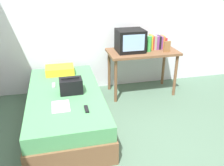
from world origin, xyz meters
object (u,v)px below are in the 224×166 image
Objects in this scene: bed at (66,108)px; water_bottle at (149,44)px; handbag at (71,86)px; magazine at (61,106)px; remote_silver at (54,85)px; book_row at (157,42)px; remote_dark at (86,109)px; desk at (142,56)px; picture_frame at (167,47)px; pillow at (60,70)px; tv at (130,41)px.

bed is 7.86× the size of water_bottle.
handbag reaches higher than magazine.
book_row is at bearing 15.97° from remote_silver.
book_row is at bearing 42.20° from remote_dark.
remote_dark is at bearing -26.25° from magazine.
desk is 1.56m from remote_silver.
magazine is (-1.50, -1.01, -0.41)m from water_bottle.
remote_silver is (-0.07, 0.62, 0.01)m from magazine.
water_bottle is 1.52m from handbag.
picture_frame is 2.02m from magazine.
pillow is (-1.66, -0.03, -0.34)m from book_row.
magazine is at bearing -146.37° from book_row.
remote_dark is (0.26, -1.24, -0.05)m from pillow.
tv reaches higher than remote_silver.
tv is 1.68m from magazine.
magazine is at bearing -99.93° from bed.
pillow is at bearing 77.13° from remote_silver.
water_bottle is at bearing -148.66° from book_row.
bed is 0.63m from remote_dark.
tv is 3.06× the size of remote_silver.
desk is 6.46× the size of picture_frame.
book_row is at bearing 26.76° from handbag.
bed is at bearing -163.15° from picture_frame.
book_row is at bearing 4.98° from tv.
desk is 1.38m from pillow.
handbag is at bearing -150.38° from desk.
picture_frame is (0.58, -0.18, -0.09)m from tv.
remote_silver is at bearing -166.19° from water_bottle.
remote_silver is at bearing -159.99° from tv.
picture_frame is (1.70, 0.52, 0.62)m from bed.
bed is 1.89m from book_row.
remote_dark is (-1.12, -1.21, -0.18)m from desk.
pillow is at bearing -178.88° from book_row.
book_row is at bearing 33.63° from magazine.
picture_frame is at bearing -24.02° from desk.
picture_frame is at bearing -6.16° from pillow.
desk is 0.25m from water_bottle.
tv reaches higher than magazine.
magazine is at bearing -83.30° from remote_silver.
water_bottle reaches higher than desk.
picture_frame is 0.60× the size of handbag.
magazine is (-0.04, -1.09, -0.05)m from pillow.
bed is at bearing 112.71° from remote_dark.
tv is at bearing 53.65° from remote_dark.
magazine is 2.01× the size of remote_silver.
bed is at bearing -156.67° from water_bottle.
desk is 0.35m from tv.
tv is 2.82× the size of remote_dark.
water_bottle is at bearing 33.92° from magazine.
bed is 0.76m from pillow.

